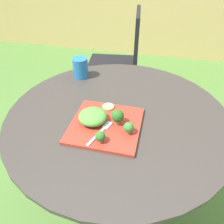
# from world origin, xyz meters

# --- Properties ---
(ground_plane) EXTENTS (12.00, 12.00, 0.00)m
(ground_plane) POSITION_xyz_m (0.00, 0.00, 0.00)
(ground_plane) COLOR #4C7533
(patio_table) EXTENTS (0.98, 0.98, 0.71)m
(patio_table) POSITION_xyz_m (0.00, 0.00, 0.48)
(patio_table) COLOR #38332D
(patio_table) RESTS_ON ground_plane
(patio_chair) EXTENTS (0.49, 0.49, 0.90)m
(patio_chair) POSITION_xyz_m (-0.17, 1.01, 0.53)
(patio_chair) COLOR black
(patio_chair) RESTS_ON ground_plane
(salad_plate) EXTENTS (0.28, 0.28, 0.01)m
(salad_plate) POSITION_xyz_m (-0.03, -0.10, 0.72)
(salad_plate) COLOR #AD3323
(salad_plate) RESTS_ON patio_table
(drinking_glass) EXTENTS (0.08, 0.08, 0.11)m
(drinking_glass) POSITION_xyz_m (-0.27, 0.27, 0.76)
(drinking_glass) COLOR #236BA8
(drinking_glass) RESTS_ON patio_table
(fork) EXTENTS (0.07, 0.15, 0.00)m
(fork) POSITION_xyz_m (-0.03, -0.15, 0.73)
(fork) COLOR silver
(fork) RESTS_ON salad_plate
(lettuce_mound) EXTENTS (0.12, 0.12, 0.05)m
(lettuce_mound) POSITION_xyz_m (-0.08, -0.10, 0.75)
(lettuce_mound) COLOR #519338
(lettuce_mound) RESTS_ON salad_plate
(broccoli_floret_0) EXTENTS (0.05, 0.05, 0.06)m
(broccoli_floret_0) POSITION_xyz_m (0.02, -0.08, 0.77)
(broccoli_floret_0) COLOR #99B770
(broccoli_floret_0) RESTS_ON salad_plate
(broccoli_floret_1) EXTENTS (0.04, 0.04, 0.05)m
(broccoli_floret_1) POSITION_xyz_m (-0.02, -0.20, 0.75)
(broccoli_floret_1) COLOR #99B770
(broccoli_floret_1) RESTS_ON salad_plate
(broccoli_floret_2) EXTENTS (0.04, 0.04, 0.05)m
(broccoli_floret_2) POSITION_xyz_m (0.07, -0.13, 0.76)
(broccoli_floret_2) COLOR #99B770
(broccoli_floret_2) RESTS_ON salad_plate
(cucumber_slice_0) EXTENTS (0.05, 0.05, 0.01)m
(cucumber_slice_0) POSITION_xyz_m (-0.05, 0.01, 0.73)
(cucumber_slice_0) COLOR #8EB766
(cucumber_slice_0) RESTS_ON salad_plate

